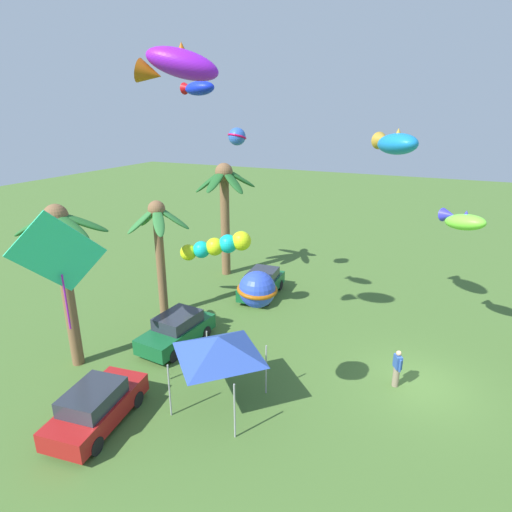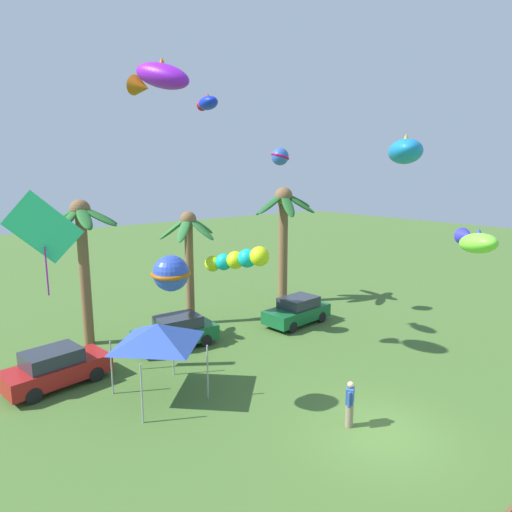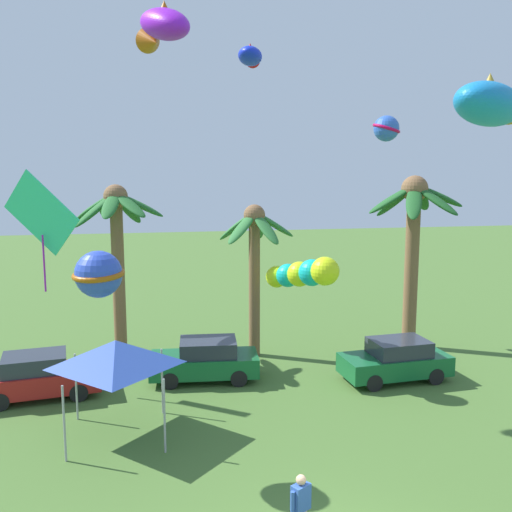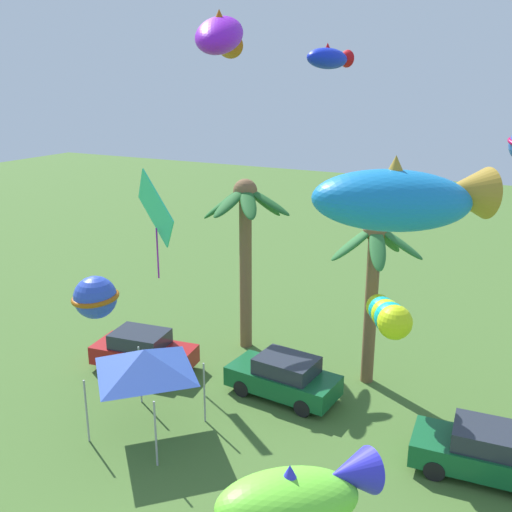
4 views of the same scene
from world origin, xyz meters
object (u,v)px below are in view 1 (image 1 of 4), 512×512
object	(u,v)px
palm_tree_2	(159,235)
kite_tube_2	(218,246)
kite_ball_1	(237,137)
kite_fish_7	(395,143)
kite_ball_4	(257,289)
palm_tree_1	(225,195)
kite_fish_5	(178,65)
spectator_0	(397,368)
palm_tree_0	(61,249)
kite_fish_0	(463,221)
kite_diamond_3	(59,255)
kite_fish_6	(198,88)
parked_car_0	(262,283)
parked_car_2	(96,406)
parked_car_1	(177,330)
festival_tent	(219,346)

from	to	relation	value
palm_tree_2	kite_tube_2	xyz separation A→B (m)	(1.27, -2.72, -0.61)
kite_ball_1	kite_fish_7	xyz separation A→B (m)	(-1.15, -8.42, -0.03)
kite_ball_4	palm_tree_1	bearing A→B (deg)	32.82
kite_fish_5	spectator_0	bearing A→B (deg)	-73.99
palm_tree_0	palm_tree_1	xyz separation A→B (m)	(12.22, -0.70, 0.12)
kite_fish_0	kite_ball_1	distance (m)	12.08
palm_tree_1	kite_ball_1	bearing A→B (deg)	-137.17
kite_fish_5	palm_tree_1	bearing A→B (deg)	21.36
palm_tree_1	kite_diamond_3	xyz separation A→B (m)	(-14.53, -1.99, 0.76)
kite_tube_2	kite_fish_6	distance (m)	7.71
palm_tree_1	kite_fish_5	bearing A→B (deg)	-158.64
palm_tree_0	parked_car_0	xyz separation A→B (m)	(9.98, -4.31, -4.47)
kite_tube_2	kite_ball_4	distance (m)	8.61
kite_tube_2	palm_tree_2	bearing A→B (deg)	115.12
kite_tube_2	kite_diamond_3	world-z (taller)	kite_diamond_3
kite_fish_0	kite_diamond_3	world-z (taller)	kite_diamond_3
kite_fish_6	kite_diamond_3	bearing A→B (deg)	171.60
parked_car_2	kite_diamond_3	world-z (taller)	kite_diamond_3
palm_tree_2	kite_fish_0	bearing A→B (deg)	-77.31
parked_car_1	kite_tube_2	xyz separation A→B (m)	(3.56, -0.28, 3.13)
parked_car_1	kite_fish_7	distance (m)	12.99
festival_tent	spectator_0	bearing A→B (deg)	-56.15
parked_car_2	kite_fish_5	size ratio (longest dim) A/B	1.29
kite_tube_2	kite_fish_5	world-z (taller)	kite_fish_5
kite_fish_7	parked_car_2	bearing A→B (deg)	146.11
palm_tree_1	kite_fish_6	xyz separation A→B (m)	(-7.51, -3.03, 5.98)
parked_car_2	kite_diamond_3	size ratio (longest dim) A/B	0.98
parked_car_0	spectator_0	world-z (taller)	spectator_0
festival_tent	palm_tree_0	bearing A→B (deg)	91.97
festival_tent	kite_diamond_3	size ratio (longest dim) A/B	0.68
parked_car_2	parked_car_1	bearing A→B (deg)	6.05
palm_tree_1	kite_fish_5	world-z (taller)	kite_fish_5
kite_ball_1	kite_fish_5	distance (m)	8.80
kite_ball_1	parked_car_2	bearing A→B (deg)	-176.26
palm_tree_2	kite_ball_1	size ratio (longest dim) A/B	4.63
parked_car_2	kite_tube_2	distance (m)	9.75
kite_fish_0	kite_fish_7	bearing A→B (deg)	85.16
kite_fish_0	kite_fish_5	xyz separation A→B (m)	(-6.69, 9.61, 5.95)
kite_ball_4	kite_fish_5	distance (m)	8.05
palm_tree_0	kite_tube_2	world-z (taller)	palm_tree_0
palm_tree_1	kite_fish_5	size ratio (longest dim) A/B	2.33
parked_car_1	kite_fish_6	distance (m)	10.71
parked_car_2	kite_fish_6	xyz separation A→B (m)	(7.24, -0.11, 10.57)
parked_car_0	kite_fish_0	xyz separation A→B (m)	(-1.44, -10.06, 5.21)
palm_tree_1	parked_car_2	size ratio (longest dim) A/B	1.80
palm_tree_0	kite_fish_6	distance (m)	8.56
palm_tree_0	parked_car_0	distance (m)	11.75
kite_ball_4	parked_car_2	bearing A→B (deg)	116.97
palm_tree_0	parked_car_2	size ratio (longest dim) A/B	1.72
palm_tree_2	kite_ball_4	xyz separation A→B (m)	(-5.43, -8.00, 0.57)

